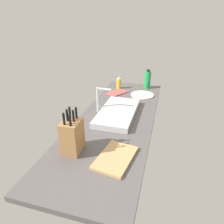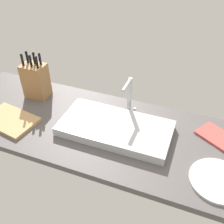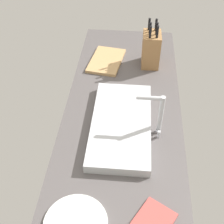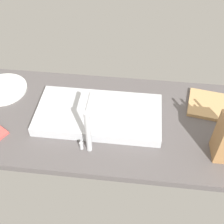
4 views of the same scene
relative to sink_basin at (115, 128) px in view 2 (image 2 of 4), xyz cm
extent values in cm
cube|color=#514C4C|center=(-3.99, -0.09, -4.18)|extent=(192.13, 62.70, 3.50)
cube|color=#B7BABF|center=(0.00, 0.00, 0.00)|extent=(58.75, 29.47, 4.86)
cylinder|color=#B7BABF|center=(1.38, 18.65, 9.05)|extent=(2.40, 2.40, 22.96)
cylinder|color=#B7BABF|center=(1.38, 12.58, 19.53)|extent=(2.00, 12.15, 2.00)
cylinder|color=#B7BABF|center=(4.88, 18.65, -0.43)|extent=(1.60, 1.60, 4.00)
cube|color=#9E7042|center=(-57.94, 14.52, 8.36)|extent=(14.30, 10.91, 21.58)
cylinder|color=black|center=(-62.63, 12.25, 22.87)|extent=(1.42, 1.42, 7.44)
cylinder|color=black|center=(-62.26, 16.34, 22.87)|extent=(1.42, 1.42, 7.44)
cylinder|color=black|center=(-57.34, 12.80, 22.87)|extent=(1.42, 1.42, 7.44)
cylinder|color=black|center=(-57.59, 16.70, 22.87)|extent=(1.42, 1.42, 7.44)
cylinder|color=black|center=(-53.18, 12.86, 22.87)|extent=(1.42, 1.42, 7.44)
cylinder|color=black|center=(-53.72, 16.93, 22.87)|extent=(1.42, 1.42, 7.44)
cube|color=tan|center=(-58.18, -13.41, -1.53)|extent=(32.59, 23.79, 1.80)
cylinder|color=silver|center=(53.16, -14.19, -1.83)|extent=(25.02, 25.02, 1.20)
cube|color=#CC4C47|center=(52.00, 14.21, -1.83)|extent=(25.36, 22.52, 1.20)
camera|label=1|loc=(-151.48, -37.54, 76.15)|focal=31.88mm
camera|label=2|loc=(35.56, -97.16, 91.27)|focal=41.64mm
camera|label=3|loc=(108.03, 4.63, 110.37)|focal=49.16mm
camera|label=4|loc=(-17.05, 93.73, 101.19)|focal=46.99mm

